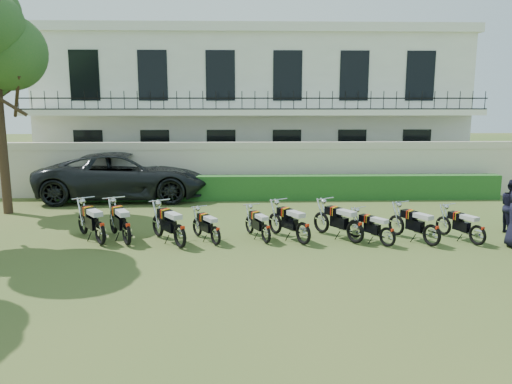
# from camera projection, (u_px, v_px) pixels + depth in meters

# --- Properties ---
(ground) EXTENTS (100.00, 100.00, 0.00)m
(ground) POSITION_uv_depth(u_px,v_px,m) (264.00, 252.00, 13.32)
(ground) COLOR #375522
(ground) RESTS_ON ground
(perimeter_wall) EXTENTS (30.00, 0.35, 2.30)m
(perimeter_wall) POSITION_uv_depth(u_px,v_px,m) (255.00, 169.00, 20.97)
(perimeter_wall) COLOR beige
(perimeter_wall) RESTS_ON ground
(hedge) EXTENTS (18.00, 0.60, 1.00)m
(hedge) POSITION_uv_depth(u_px,v_px,m) (280.00, 188.00, 20.34)
(hedge) COLOR #214E1C
(hedge) RESTS_ON ground
(building) EXTENTS (20.40, 9.60, 7.40)m
(building) POSITION_uv_depth(u_px,v_px,m) (252.00, 106.00, 26.38)
(building) COLOR white
(building) RESTS_ON ground
(motorcycle_0) EXTENTS (1.31, 1.79, 1.15)m
(motorcycle_0) POSITION_uv_depth(u_px,v_px,m) (100.00, 227.00, 13.80)
(motorcycle_0) COLOR black
(motorcycle_0) RESTS_ON ground
(motorcycle_1) EXTENTS (1.10, 1.92, 1.15)m
(motorcycle_1) POSITION_uv_depth(u_px,v_px,m) (126.00, 228.00, 13.77)
(motorcycle_1) COLOR black
(motorcycle_1) RESTS_ON ground
(motorcycle_2) EXTENTS (1.23, 1.80, 1.14)m
(motorcycle_2) POSITION_uv_depth(u_px,v_px,m) (180.00, 230.00, 13.52)
(motorcycle_2) COLOR black
(motorcycle_2) RESTS_ON ground
(motorcycle_3) EXTENTS (0.94, 1.51, 0.93)m
(motorcycle_3) POSITION_uv_depth(u_px,v_px,m) (216.00, 231.00, 13.81)
(motorcycle_3) COLOR black
(motorcycle_3) RESTS_ON ground
(motorcycle_4) EXTENTS (0.79, 1.62, 0.94)m
(motorcycle_4) POSITION_uv_depth(u_px,v_px,m) (266.00, 229.00, 14.01)
(motorcycle_4) COLOR black
(motorcycle_4) RESTS_ON ground
(motorcycle_5) EXTENTS (1.11, 1.78, 1.10)m
(motorcycle_5) POSITION_uv_depth(u_px,v_px,m) (303.00, 228.00, 13.86)
(motorcycle_5) COLOR black
(motorcycle_5) RESTS_ON ground
(motorcycle_6) EXTENTS (1.21, 1.74, 1.11)m
(motorcycle_6) POSITION_uv_depth(u_px,v_px,m) (355.00, 226.00, 13.99)
(motorcycle_6) COLOR black
(motorcycle_6) RESTS_ON ground
(motorcycle_7) EXTENTS (1.07, 1.44, 0.94)m
(motorcycle_7) POSITION_uv_depth(u_px,v_px,m) (388.00, 232.00, 13.68)
(motorcycle_7) COLOR black
(motorcycle_7) RESTS_ON ground
(motorcycle_8) EXTENTS (1.02, 1.74, 1.05)m
(motorcycle_8) POSITION_uv_depth(u_px,v_px,m) (432.00, 230.00, 13.71)
(motorcycle_8) COLOR black
(motorcycle_8) RESTS_ON ground
(motorcycle_9) EXTENTS (0.87, 1.66, 0.97)m
(motorcycle_9) POSITION_uv_depth(u_px,v_px,m) (478.00, 230.00, 13.81)
(motorcycle_9) COLOR black
(motorcycle_9) RESTS_ON ground
(suv) EXTENTS (7.06, 3.54, 1.92)m
(suv) POSITION_uv_depth(u_px,v_px,m) (125.00, 176.00, 20.48)
(suv) COLOR black
(suv) RESTS_ON ground
(officer_4) EXTENTS (0.68, 0.85, 1.67)m
(officer_4) POSITION_uv_depth(u_px,v_px,m) (512.00, 206.00, 15.10)
(officer_4) COLOR black
(officer_4) RESTS_ON ground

